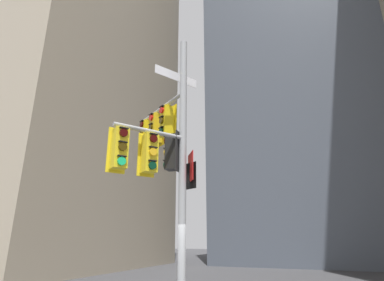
{
  "coord_description": "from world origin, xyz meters",
  "views": [
    {
      "loc": [
        3.33,
        -7.42,
        2.15
      ],
      "look_at": [
        0.36,
        -0.2,
        4.66
      ],
      "focal_mm": 28.69,
      "sensor_mm": 36.0,
      "label": 1
    }
  ],
  "objects": [
    {
      "name": "building_tower_left",
      "position": [
        -18.64,
        11.72,
        23.91
      ],
      "size": [
        17.51,
        17.51,
        47.82
      ],
      "primitive_type": "cube",
      "color": "tan",
      "rests_on": "ground"
    },
    {
      "name": "building_mid_block",
      "position": [
        2.14,
        26.28,
        21.0
      ],
      "size": [
        16.03,
        16.03,
        42.01
      ],
      "primitive_type": "cube",
      "color": "#4C5460",
      "rests_on": "ground"
    },
    {
      "name": "signal_pole_assembly",
      "position": [
        -0.7,
        0.07,
        4.66
      ],
      "size": [
        2.66,
        3.44,
        7.97
      ],
      "color": "#9EA0A3",
      "rests_on": "ground"
    }
  ]
}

